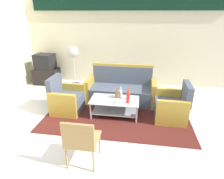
% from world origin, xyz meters
% --- Properties ---
extents(ground_plane, '(14.00, 14.00, 0.00)m').
position_xyz_m(ground_plane, '(0.00, 0.00, 0.00)').
color(ground_plane, white).
extents(wall_back, '(6.52, 0.19, 2.80)m').
position_xyz_m(wall_back, '(0.00, 3.05, 1.48)').
color(wall_back, beige).
rests_on(wall_back, ground).
extents(rug, '(3.29, 2.13, 0.01)m').
position_xyz_m(rug, '(0.05, 0.91, 0.01)').
color(rug, '#511E19').
rests_on(rug, ground).
extents(couch, '(1.81, 0.77, 0.96)m').
position_xyz_m(couch, '(0.06, 1.57, 0.32)').
color(couch, '#4C5666').
rests_on(couch, rug).
extents(armchair_left, '(0.71, 0.77, 0.85)m').
position_xyz_m(armchair_left, '(-1.18, 0.85, 0.29)').
color(armchair_left, '#4C5666').
rests_on(armchair_left, rug).
extents(armchair_right, '(0.71, 0.77, 0.85)m').
position_xyz_m(armchair_right, '(1.28, 0.86, 0.29)').
color(armchair_right, '#4C5666').
rests_on(armchair_right, rug).
extents(coffee_table, '(1.10, 0.60, 0.40)m').
position_xyz_m(coffee_table, '(0.00, 0.80, 0.27)').
color(coffee_table, silver).
rests_on(coffee_table, rug).
extents(bottle_brown, '(0.08, 0.08, 0.24)m').
position_xyz_m(bottle_brown, '(0.04, 0.89, 0.50)').
color(bottle_brown, brown).
rests_on(bottle_brown, coffee_table).
extents(bottle_orange, '(0.07, 0.07, 0.30)m').
position_xyz_m(bottle_orange, '(0.31, 0.85, 0.52)').
color(bottle_orange, '#D85919').
rests_on(bottle_orange, coffee_table).
extents(bottle_red, '(0.07, 0.07, 0.30)m').
position_xyz_m(bottle_red, '(0.31, 0.68, 0.52)').
color(bottle_red, red).
rests_on(bottle_red, coffee_table).
extents(bottle_clear, '(0.08, 0.08, 0.26)m').
position_xyz_m(bottle_clear, '(0.12, 0.95, 0.51)').
color(bottle_clear, silver).
rests_on(bottle_clear, coffee_table).
extents(cup, '(0.08, 0.08, 0.10)m').
position_xyz_m(cup, '(0.08, 0.63, 0.46)').
color(cup, silver).
rests_on(cup, coffee_table).
extents(tv_stand, '(0.80, 0.50, 0.52)m').
position_xyz_m(tv_stand, '(-2.55, 2.55, 0.26)').
color(tv_stand, black).
rests_on(tv_stand, ground).
extents(television, '(0.64, 0.51, 0.48)m').
position_xyz_m(television, '(-2.55, 2.55, 0.76)').
color(television, black).
rests_on(television, tv_stand).
extents(pedestal_fan, '(0.36, 0.36, 1.27)m').
position_xyz_m(pedestal_fan, '(-1.58, 2.60, 1.01)').
color(pedestal_fan, '#2D2D33').
rests_on(pedestal_fan, ground).
extents(wicker_chair, '(0.48, 0.48, 0.84)m').
position_xyz_m(wicker_chair, '(-0.28, -0.80, 0.49)').
color(wicker_chair, '#AD844C').
rests_on(wicker_chair, ground).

